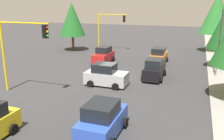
{
  "coord_description": "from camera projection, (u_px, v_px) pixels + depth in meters",
  "views": [
    {
      "loc": [
        21.19,
        7.27,
        7.07
      ],
      "look_at": [
        1.12,
        0.11,
        1.2
      ],
      "focal_mm": 38.91,
      "sensor_mm": 36.0,
      "label": 1
    }
  ],
  "objects": [
    {
      "name": "traffic_signal_far_right",
      "position": [
        110.0,
        24.0,
        36.98
      ],
      "size": [
        0.36,
        4.59,
        5.58
      ],
      "color": "yellow",
      "rests_on": "ground"
    },
    {
      "name": "ground_plane",
      "position": [
        115.0,
        79.0,
        23.48
      ],
      "size": [
        120.0,
        120.0,
        0.0
      ],
      "primitive_type": "plane",
      "color": "#353538"
    },
    {
      "name": "car_orange",
      "position": [
        159.0,
        56.0,
        29.22
      ],
      "size": [
        4.09,
        1.95,
        1.98
      ],
      "color": "orange",
      "rests_on": "ground"
    },
    {
      "name": "car_red",
      "position": [
        103.0,
        55.0,
        29.74
      ],
      "size": [
        3.73,
        1.98,
        1.98
      ],
      "color": "red",
      "rests_on": "ground"
    },
    {
      "name": "car_black",
      "position": [
        154.0,
        69.0,
        23.44
      ],
      "size": [
        4.02,
        1.94,
        1.98
      ],
      "color": "black",
      "rests_on": "ground"
    },
    {
      "name": "car_blue",
      "position": [
        103.0,
        120.0,
        13.25
      ],
      "size": [
        3.75,
        2.1,
        1.98
      ],
      "color": "blue",
      "rests_on": "ground"
    },
    {
      "name": "tree_opposite_side",
      "position": [
        72.0,
        19.0,
        36.68
      ],
      "size": [
        3.96,
        3.96,
        7.22
      ],
      "color": "brown",
      "rests_on": "ground"
    },
    {
      "name": "street_lamp_curbside",
      "position": [
        221.0,
        34.0,
        22.62
      ],
      "size": [
        2.15,
        0.28,
        7.0
      ],
      "color": "slate",
      "rests_on": "ground"
    },
    {
      "name": "lane_arrow_near",
      "position": [
        1.0,
        130.0,
        13.99
      ],
      "size": [
        2.4,
        1.1,
        1.1
      ],
      "color": "silver",
      "rests_on": "ground"
    },
    {
      "name": "traffic_signal_near_right",
      "position": [
        20.0,
        43.0,
        18.79
      ],
      "size": [
        0.36,
        4.59,
        5.79
      ],
      "color": "yellow",
      "rests_on": "ground"
    },
    {
      "name": "car_silver",
      "position": [
        106.0,
        76.0,
        21.47
      ],
      "size": [
        2.08,
        3.72,
        1.98
      ],
      "color": "#B2B5BA",
      "rests_on": "ground"
    },
    {
      "name": "tree_roadside_far",
      "position": [
        217.0,
        13.0,
        35.24
      ],
      "size": [
        4.71,
        4.71,
        8.64
      ],
      "color": "brown",
      "rests_on": "ground"
    }
  ]
}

